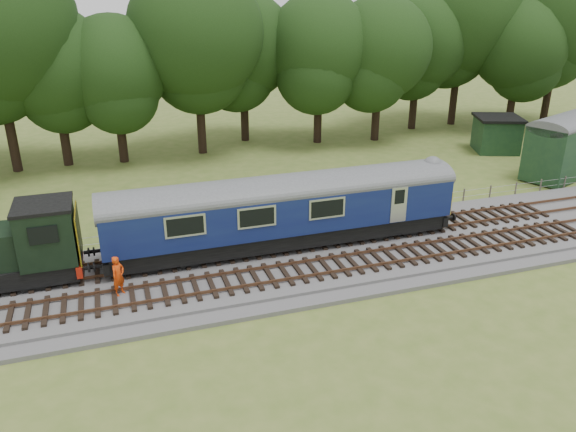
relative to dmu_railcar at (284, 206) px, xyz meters
name	(u,v)px	position (x,y,z in m)	size (l,w,h in m)	color
ground	(275,266)	(-0.93, -1.40, -2.61)	(120.00, 120.00, 0.00)	#526C27
ballast	(275,263)	(-0.93, -1.40, -2.43)	(70.00, 7.00, 0.35)	#4C4C4F
track_north	(267,247)	(-0.93, 0.00, -2.19)	(67.20, 2.40, 0.21)	black
track_south	(285,273)	(-0.93, -3.00, -2.19)	(67.20, 2.40, 0.21)	black
fence	(252,231)	(-0.93, 3.10, -2.61)	(64.00, 0.12, 1.00)	#6B6054
tree_line	(198,151)	(-0.93, 20.60, -2.61)	(70.00, 8.00, 18.00)	black
dmu_railcar	(284,206)	(0.00, 0.00, 0.00)	(18.05, 2.86, 3.88)	black
worker	(118,276)	(-8.38, -2.46, -1.34)	(0.66, 0.44, 1.82)	#E5400C
shed	(497,134)	(22.82, 12.84, -1.13)	(4.60, 4.60, 2.92)	#183620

